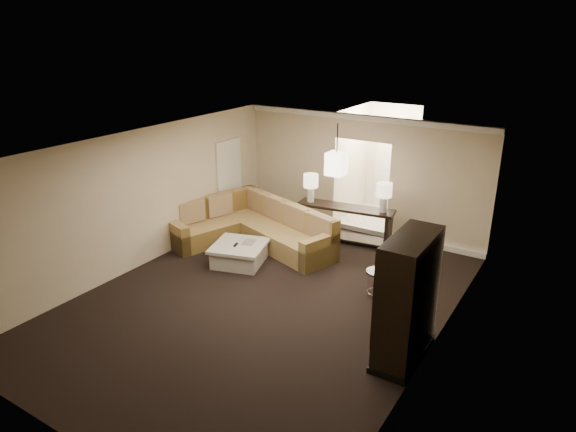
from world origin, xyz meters
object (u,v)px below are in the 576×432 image
Objects in this scene: coffee_table at (239,253)px; drink_table at (377,278)px; sectional_sofa at (252,227)px; armoire at (407,301)px; person at (402,179)px; console_table at (345,221)px.

drink_table is (2.98, 0.20, 0.15)m from coffee_table.
armoire reaches higher than sectional_sofa.
person is at bearing 105.27° from drink_table.
armoire reaches higher than person.
armoire is at bearing 135.79° from person.
coffee_table is 0.58× the size of console_table.
person is at bearing 68.86° from coffee_table.
drink_table is at bearing 3.83° from coffee_table.
armoire is at bearing -8.61° from sectional_sofa.
drink_table is at bearing 5.26° from sectional_sofa.
person is (0.43, 2.40, 0.46)m from console_table.
sectional_sofa is 7.36× the size of drink_table.
person reaches higher than coffee_table.
sectional_sofa is 1.08m from coffee_table.
person reaches higher than drink_table.
sectional_sofa is at bearing -153.20° from console_table.
drink_table is at bearing -58.66° from console_table.
drink_table is (1.64, -2.00, -0.14)m from console_table.
console_table is 1.17× the size of person.
coffee_table is 0.67× the size of armoire.
console_table is 4.33× the size of drink_table.
console_table is 2.48m from person.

